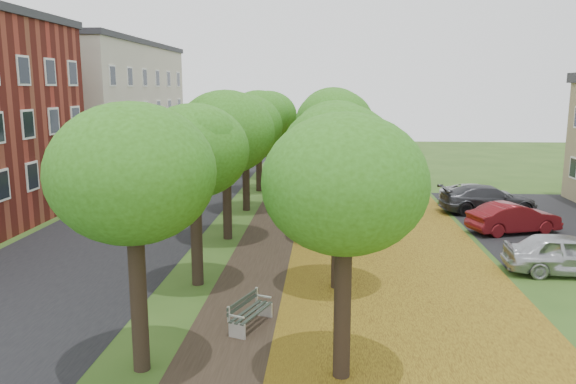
% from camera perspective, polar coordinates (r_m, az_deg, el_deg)
% --- Properties ---
extents(ground, '(120.00, 120.00, 0.00)m').
position_cam_1_polar(ground, '(14.16, -5.69, -17.75)').
color(ground, '#2D4C19').
rests_on(ground, ground).
extents(street_asphalt, '(8.00, 70.00, 0.01)m').
position_cam_1_polar(street_asphalt, '(29.72, -15.24, -2.87)').
color(street_asphalt, black).
rests_on(street_asphalt, ground).
extents(footpath, '(3.20, 70.00, 0.01)m').
position_cam_1_polar(footpath, '(28.18, -0.65, -3.22)').
color(footpath, black).
rests_on(footpath, ground).
extents(leaf_verge, '(7.50, 70.00, 0.01)m').
position_cam_1_polar(leaf_verge, '(28.24, 9.53, -3.33)').
color(leaf_verge, olive).
rests_on(leaf_verge, ground).
extents(parking_lot, '(9.00, 16.00, 0.01)m').
position_cam_1_polar(parking_lot, '(31.20, 25.10, -2.88)').
color(parking_lot, black).
rests_on(parking_lot, ground).
extents(tree_row_west, '(4.00, 34.00, 6.41)m').
position_cam_1_polar(tree_row_west, '(27.71, -5.24, 6.31)').
color(tree_row_west, black).
rests_on(tree_row_west, ground).
extents(tree_row_east, '(4.00, 34.00, 6.41)m').
position_cam_1_polar(tree_row_east, '(27.37, 4.79, 6.27)').
color(tree_row_east, black).
rests_on(tree_row_east, ground).
extents(building_cream, '(10.30, 20.30, 10.40)m').
position_cam_1_polar(building_cream, '(49.21, -19.25, 8.21)').
color(building_cream, beige).
rests_on(building_cream, ground).
extents(bench, '(1.11, 1.85, 0.85)m').
position_cam_1_polar(bench, '(16.31, -3.93, -12.06)').
color(bench, '#273129').
rests_on(bench, ground).
extents(car_silver, '(4.49, 1.98, 1.51)m').
position_cam_1_polar(car_silver, '(22.90, 26.53, -5.66)').
color(car_silver, '#B6B6BB').
rests_on(car_silver, ground).
extents(car_red, '(4.54, 2.75, 1.41)m').
position_cam_1_polar(car_red, '(28.33, 21.96, -2.46)').
color(car_red, maroon).
rests_on(car_red, ground).
extents(car_grey, '(5.31, 2.50, 1.50)m').
position_cam_1_polar(car_grey, '(32.32, 19.66, -0.70)').
color(car_grey, '#303135').
rests_on(car_grey, ground).
extents(car_white, '(4.79, 3.10, 1.23)m').
position_cam_1_polar(car_white, '(34.11, 18.81, -0.32)').
color(car_white, silver).
rests_on(car_white, ground).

